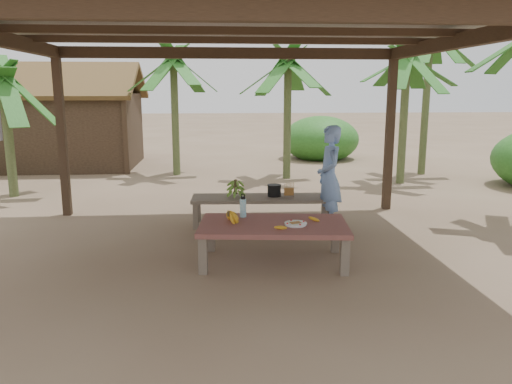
{
  "coord_description": "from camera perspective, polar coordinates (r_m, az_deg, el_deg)",
  "views": [
    {
      "loc": [
        -0.25,
        -6.25,
        2.11
      ],
      "look_at": [
        0.27,
        0.09,
        0.8
      ],
      "focal_mm": 35.0,
      "sensor_mm": 36.0,
      "label": 1
    }
  ],
  "objects": [
    {
      "name": "banana_plant_ne",
      "position": [
        11.76,
        16.83,
        13.46
      ],
      "size": [
        1.8,
        1.8,
        3.07
      ],
      "color": "#596638",
      "rests_on": "ground"
    },
    {
      "name": "ground",
      "position": [
        6.6,
        -2.26,
        -7.01
      ],
      "size": [
        80.0,
        80.0,
        0.0
      ],
      "primitive_type": "plane",
      "color": "brown",
      "rests_on": "ground"
    },
    {
      "name": "banana_plant_w",
      "position": [
        10.97,
        -26.86,
        10.25
      ],
      "size": [
        1.8,
        1.8,
        2.55
      ],
      "color": "#596638",
      "rests_on": "ground"
    },
    {
      "name": "work_table",
      "position": [
        6.14,
        2.01,
        -4.18
      ],
      "size": [
        1.9,
        1.18,
        0.5
      ],
      "rotation": [
        0.0,
        0.0,
        -0.11
      ],
      "color": "brown",
      "rests_on": "ground"
    },
    {
      "name": "banana_plant_n",
      "position": [
        11.95,
        3.67,
        13.56
      ],
      "size": [
        1.8,
        1.8,
        3.0
      ],
      "color": "#596638",
      "rests_on": "ground"
    },
    {
      "name": "ripe_banana_bunch",
      "position": [
        6.16,
        -3.15,
        -2.79
      ],
      "size": [
        0.27,
        0.24,
        0.15
      ],
      "primitive_type": null,
      "rotation": [
        0.0,
        0.0,
        0.14
      ],
      "color": "gold",
      "rests_on": "work_table"
    },
    {
      "name": "water_flask",
      "position": [
        6.4,
        -1.49,
        -1.74
      ],
      "size": [
        0.08,
        0.08,
        0.31
      ],
      "color": "#40ACC8",
      "rests_on": "work_table"
    },
    {
      "name": "skewer_rack",
      "position": [
        7.81,
        3.79,
        0.25
      ],
      "size": [
        0.18,
        0.09,
        0.24
      ],
      "primitive_type": null,
      "rotation": [
        0.0,
        0.0,
        -0.05
      ],
      "color": "#A57F47",
      "rests_on": "bench"
    },
    {
      "name": "woman",
      "position": [
        7.7,
        8.36,
        1.67
      ],
      "size": [
        0.4,
        0.59,
        1.59
      ],
      "primitive_type": "imported",
      "rotation": [
        0.0,
        0.0,
        -1.53
      ],
      "color": "#6F91D3",
      "rests_on": "ground"
    },
    {
      "name": "loose_banana_side",
      "position": [
        6.28,
        6.64,
        -3.09
      ],
      "size": [
        0.14,
        0.15,
        0.04
      ],
      "primitive_type": "ellipsoid",
      "rotation": [
        0.0,
        0.0,
        0.7
      ],
      "color": "gold",
      "rests_on": "work_table"
    },
    {
      "name": "bench",
      "position": [
        7.87,
        0.69,
        -0.94
      ],
      "size": [
        2.23,
        0.71,
        0.45
      ],
      "rotation": [
        0.0,
        0.0,
        -0.05
      ],
      "color": "brown",
      "rests_on": "ground"
    },
    {
      "name": "pavilion",
      "position": [
        6.27,
        -2.6,
        17.75
      ],
      "size": [
        6.6,
        5.6,
        2.95
      ],
      "color": "black",
      "rests_on": "ground"
    },
    {
      "name": "cooking_pot",
      "position": [
        7.89,
        2.1,
        0.15
      ],
      "size": [
        0.21,
        0.21,
        0.18
      ],
      "primitive_type": "cylinder",
      "color": "black",
      "rests_on": "bench"
    },
    {
      "name": "green_banana_stalk",
      "position": [
        7.82,
        -2.32,
        0.48
      ],
      "size": [
        0.27,
        0.27,
        0.29
      ],
      "primitive_type": null,
      "rotation": [
        0.0,
        0.0,
        -0.05
      ],
      "color": "#598C2D",
      "rests_on": "bench"
    },
    {
      "name": "plate",
      "position": [
        6.05,
        4.54,
        -3.65
      ],
      "size": [
        0.27,
        0.27,
        0.04
      ],
      "color": "white",
      "rests_on": "work_table"
    },
    {
      "name": "banana_plant_far",
      "position": [
        13.27,
        19.25,
        15.7
      ],
      "size": [
        1.8,
        1.8,
        3.7
      ],
      "color": "#596638",
      "rests_on": "ground"
    },
    {
      "name": "banana_plant_nw",
      "position": [
        12.6,
        -9.41,
        13.7
      ],
      "size": [
        1.8,
        1.8,
        3.09
      ],
      "color": "#596638",
      "rests_on": "ground"
    },
    {
      "name": "hut",
      "position": [
        14.9,
        -21.36,
        6.97
      ],
      "size": [
        4.4,
        3.43,
        2.85
      ],
      "color": "black",
      "rests_on": "ground"
    },
    {
      "name": "loose_banana_front",
      "position": [
        5.86,
        2.83,
        -4.08
      ],
      "size": [
        0.17,
        0.07,
        0.04
      ],
      "primitive_type": "ellipsoid",
      "rotation": [
        0.0,
        0.0,
        1.71
      ],
      "color": "gold",
      "rests_on": "work_table"
    }
  ]
}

